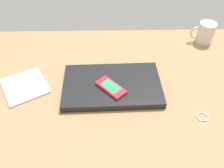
% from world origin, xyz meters
% --- Properties ---
extents(desk_surface, '(1.20, 0.80, 0.03)m').
position_xyz_m(desk_surface, '(0.00, 0.00, 0.01)').
color(desk_surface, '#9E7751').
rests_on(desk_surface, ground).
extents(laptop_closed, '(0.36, 0.23, 0.03)m').
position_xyz_m(laptop_closed, '(-0.04, -0.01, 0.04)').
color(laptop_closed, black).
rests_on(laptop_closed, desk_surface).
extents(cell_phone_on_laptop, '(0.11, 0.12, 0.01)m').
position_xyz_m(cell_phone_on_laptop, '(-0.04, 0.02, 0.06)').
color(cell_phone_on_laptop, red).
rests_on(cell_phone_on_laptop, laptop_closed).
extents(notepad, '(0.20, 0.21, 0.01)m').
position_xyz_m(notepad, '(0.28, -0.02, 0.03)').
color(notepad, white).
rests_on(notepad, desk_surface).
extents(key_ring, '(0.04, 0.04, 0.00)m').
position_xyz_m(key_ring, '(-0.34, 0.13, 0.03)').
color(key_ring, silver).
rests_on(key_ring, desk_surface).
extents(coffee_mug, '(0.11, 0.07, 0.09)m').
position_xyz_m(coffee_mug, '(-0.47, -0.30, 0.08)').
color(coffee_mug, silver).
rests_on(coffee_mug, desk_surface).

